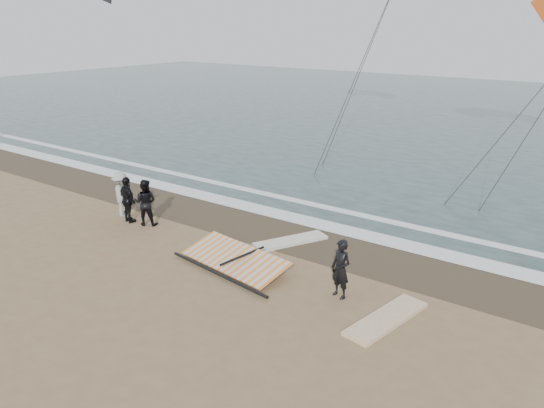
% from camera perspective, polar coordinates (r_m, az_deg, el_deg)
% --- Properties ---
extents(ground, '(120.00, 120.00, 0.00)m').
position_cam_1_polar(ground, '(14.61, -6.59, -9.20)').
color(ground, '#8C704C').
rests_on(ground, ground).
extents(sea, '(120.00, 54.00, 0.02)m').
position_cam_1_polar(sea, '(43.87, 23.80, 8.53)').
color(sea, '#233838').
rests_on(sea, ground).
extents(wet_sand, '(120.00, 2.80, 0.01)m').
position_cam_1_polar(wet_sand, '(17.84, 3.09, -3.61)').
color(wet_sand, '#4C3D2B').
rests_on(wet_sand, ground).
extents(foam_near, '(120.00, 0.90, 0.01)m').
position_cam_1_polar(foam_near, '(18.95, 5.37, -2.21)').
color(foam_near, white).
rests_on(foam_near, sea).
extents(foam_far, '(120.00, 0.45, 0.01)m').
position_cam_1_polar(foam_far, '(20.35, 7.79, -0.78)').
color(foam_far, white).
rests_on(foam_far, sea).
extents(man_main, '(0.67, 0.52, 1.61)m').
position_cam_1_polar(man_main, '(13.96, 7.41, -6.94)').
color(man_main, black).
rests_on(man_main, ground).
extents(board_white, '(1.19, 2.68, 0.10)m').
position_cam_1_polar(board_white, '(13.45, 12.21, -11.96)').
color(board_white, silver).
rests_on(board_white, ground).
extents(board_cream, '(1.75, 2.52, 0.10)m').
position_cam_1_polar(board_cream, '(17.43, 2.01, -4.01)').
color(board_cream, beige).
rests_on(board_cream, ground).
extents(trio_cluster, '(2.53, 1.15, 1.69)m').
position_cam_1_polar(trio_cluster, '(19.74, -14.96, 0.60)').
color(trio_cluster, black).
rests_on(trio_cluster, ground).
extents(sail_rig, '(3.95, 2.16, 0.49)m').
position_cam_1_polar(sail_rig, '(15.86, -3.88, -5.93)').
color(sail_rig, black).
rests_on(sail_rig, ground).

